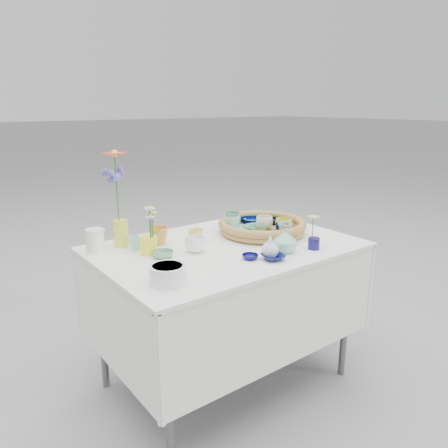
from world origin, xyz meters
TOP-DOWN VIEW (x-y plane):
  - ground at (0.00, 0.00)m, footprint 80.00×80.00m
  - display_table at (0.00, 0.00)m, footprint 1.26×0.86m
  - wicker_tray at (0.28, 0.05)m, footprint 0.47×0.47m
  - tray_ceramic_0 at (0.31, 0.17)m, footprint 0.12×0.12m
  - tray_ceramic_1 at (0.42, 0.10)m, footprint 0.12×0.12m
  - tray_ceramic_2 at (0.36, -0.03)m, footprint 0.12×0.12m
  - tray_ceramic_3 at (0.24, 0.05)m, footprint 0.14×0.14m
  - tray_ceramic_4 at (0.21, -0.02)m, footprint 0.07×0.07m
  - tray_ceramic_5 at (0.15, 0.10)m, footprint 0.14×0.14m
  - tray_ceramic_6 at (0.17, 0.17)m, footprint 0.12×0.12m
  - tray_ceramic_7 at (0.30, 0.06)m, footprint 0.12×0.12m
  - tray_ceramic_8 at (0.35, 0.21)m, footprint 0.12×0.12m
  - tray_ceramic_9 at (0.30, -0.08)m, footprint 0.08×0.08m
  - tray_ceramic_10 at (0.13, 0.04)m, footprint 0.09×0.09m
  - tray_ceramic_11 at (0.30, -0.10)m, footprint 0.08×0.08m
  - tray_ceramic_12 at (0.21, 0.22)m, footprint 0.11×0.11m
  - loose_ceramic_0 at (-0.26, 0.22)m, footprint 0.11×0.11m
  - loose_ceramic_1 at (-0.09, 0.13)m, footprint 0.09×0.09m
  - loose_ceramic_2 at (-0.34, 0.03)m, footprint 0.13×0.13m
  - loose_ceramic_3 at (-0.18, 0.01)m, footprint 0.13×0.13m
  - loose_ceramic_4 at (-0.04, -0.22)m, footprint 0.09×0.09m
  - loose_ceramic_5 at (-0.39, 0.21)m, footprint 0.08×0.08m
  - loose_ceramic_6 at (0.04, -0.29)m, footprint 0.13×0.13m
  - fluted_bowl at (-0.47, -0.24)m, footprint 0.18×0.18m
  - bud_vase_paleblue at (0.04, -0.27)m, footprint 0.08×0.08m
  - bud_vase_seafoam at (0.16, -0.25)m, footprint 0.14×0.14m
  - bud_vase_cobalt at (0.30, -0.30)m, footprint 0.07×0.07m
  - single_daisy at (0.30, -0.29)m, footprint 0.08×0.08m
  - tall_vase_yellow at (-0.42, 0.30)m, footprint 0.07×0.07m
  - gerbera at (-0.43, 0.30)m, footprint 0.17×0.17m
  - hydrangea at (-0.42, 0.31)m, footprint 0.09×0.09m
  - white_pitcher at (-0.56, 0.29)m, footprint 0.14×0.11m
  - daisy_cup at (-0.37, 0.12)m, footprint 0.10×0.10m
  - daisy_posy at (-0.36, 0.10)m, footprint 0.08×0.08m

SIDE VIEW (x-z plane):
  - ground at x=0.00m, z-range 0.00..0.00m
  - display_table at x=0.00m, z-range -0.38..0.38m
  - loose_ceramic_4 at x=-0.04m, z-range 0.77..0.79m
  - loose_ceramic_6 at x=0.04m, z-range 0.77..0.79m
  - loose_ceramic_2 at x=-0.34m, z-range 0.77..0.80m
  - bud_vase_cobalt at x=0.30m, z-range 0.77..0.82m
  - tray_ceramic_8 at x=0.35m, z-range 0.78..0.81m
  - tray_ceramic_10 at x=0.13m, z-range 0.78..0.81m
  - loose_ceramic_5 at x=-0.39m, z-range 0.76..0.83m
  - tray_ceramic_1 at x=0.42m, z-range 0.78..0.81m
  - tray_ceramic_3 at x=0.24m, z-range 0.78..0.82m
  - loose_ceramic_1 at x=-0.09m, z-range 0.77..0.83m
  - tray_ceramic_5 at x=0.15m, z-range 0.78..0.82m
  - fluted_bowl at x=-0.47m, z-range 0.77..0.84m
  - tray_ceramic_0 at x=0.31m, z-range 0.78..0.82m
  - loose_ceramic_3 at x=-0.18m, z-range 0.77..0.84m
  - wicker_tray at x=0.28m, z-range 0.77..0.84m
  - daisy_cup at x=-0.37m, z-range 0.77..0.85m
  - loose_ceramic_0 at x=-0.26m, z-range 0.77..0.85m
  - tray_ceramic_4 at x=0.21m, z-range 0.78..0.84m
  - tray_ceramic_9 at x=0.30m, z-range 0.78..0.84m
  - tray_ceramic_2 at x=0.36m, z-range 0.78..0.85m
  - tray_ceramic_11 at x=0.30m, z-range 0.78..0.85m
  - tray_ceramic_7 at x=0.30m, z-range 0.78..0.86m
  - tray_ceramic_12 at x=0.21m, z-range 0.78..0.86m
  - tray_ceramic_6 at x=0.17m, z-range 0.78..0.86m
  - white_pitcher at x=-0.56m, z-range 0.77..0.88m
  - bud_vase_seafoam at x=0.16m, z-range 0.77..0.88m
  - bud_vase_paleblue at x=0.04m, z-range 0.77..0.88m
  - tall_vase_yellow at x=-0.42m, z-range 0.77..0.90m
  - single_daisy at x=0.30m, z-range 0.81..0.94m
  - daisy_posy at x=-0.36m, z-range 0.85..0.99m
  - hydrangea at x=-0.42m, z-range 0.86..1.15m
  - gerbera at x=-0.43m, z-range 0.89..1.23m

